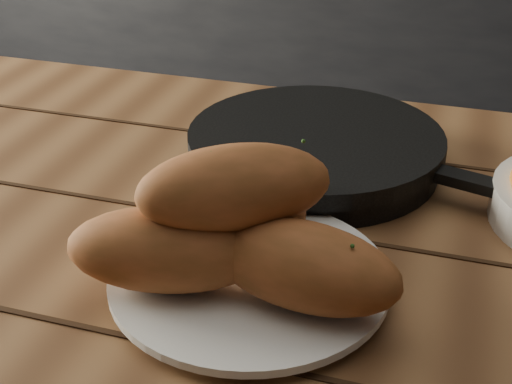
{
  "coord_description": "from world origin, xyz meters",
  "views": [
    {
      "loc": [
        0.57,
        -0.97,
        1.15
      ],
      "look_at": [
        0.41,
        -0.45,
        0.84
      ],
      "focal_mm": 50.0,
      "sensor_mm": 36.0,
      "label": 1
    }
  ],
  "objects_px": {
    "bread_rolls": "(241,226)",
    "skillet": "(317,148)",
    "table": "(245,355)",
    "plate": "(250,279)"
  },
  "relations": [
    {
      "from": "plate",
      "to": "skillet",
      "type": "height_order",
      "value": "skillet"
    },
    {
      "from": "plate",
      "to": "bread_rolls",
      "type": "height_order",
      "value": "bread_rolls"
    },
    {
      "from": "bread_rolls",
      "to": "skillet",
      "type": "height_order",
      "value": "bread_rolls"
    },
    {
      "from": "skillet",
      "to": "plate",
      "type": "bearing_deg",
      "value": -90.69
    },
    {
      "from": "plate",
      "to": "skillet",
      "type": "bearing_deg",
      "value": 89.31
    },
    {
      "from": "table",
      "to": "bread_rolls",
      "type": "distance_m",
      "value": 0.16
    },
    {
      "from": "table",
      "to": "plate",
      "type": "height_order",
      "value": "plate"
    },
    {
      "from": "skillet",
      "to": "bread_rolls",
      "type": "bearing_deg",
      "value": -92.02
    },
    {
      "from": "bread_rolls",
      "to": "skillet",
      "type": "relative_size",
      "value": 0.69
    },
    {
      "from": "table",
      "to": "bread_rolls",
      "type": "relative_size",
      "value": 5.36
    }
  ]
}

